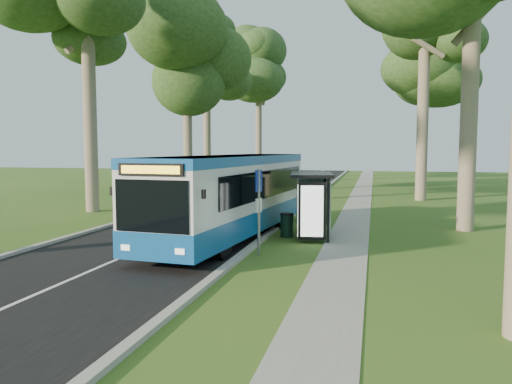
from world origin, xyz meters
The scene contains 17 objects.
ground centered at (0.00, 0.00, 0.00)m, with size 120.00×120.00×0.00m, color #32581B.
road centered at (-3.50, 10.00, 0.01)m, with size 7.00×100.00×0.02m, color black.
kerb_east centered at (0.00, 10.00, 0.06)m, with size 0.25×100.00×0.12m, color #9E9B93.
kerb_west centered at (-7.00, 10.00, 0.06)m, with size 0.25×100.00×0.12m, color #9E9B93.
centre_line centered at (-3.50, 10.00, 0.02)m, with size 0.12×100.00×0.01m, color white.
footpath centered at (3.00, 10.00, 0.01)m, with size 1.50×100.00×0.02m, color gray.
bus centered at (-1.20, 2.26, 1.58)m, with size 3.47×11.68×3.05m.
bus_stop_sign centered at (0.45, -0.51, 1.67)m, with size 0.15×0.37×2.70m.
bus_shelter centered at (1.76, 2.72, 1.68)m, with size 1.90×2.98×2.40m.
litter_bin centered at (0.74, 2.93, 0.45)m, with size 0.51×0.51×0.89m.
car_white centered at (-9.13, 19.41, 0.66)m, with size 1.57×3.90×1.33m, color silver.
car_silver centered at (-9.14, 31.90, 0.81)m, with size 1.72×4.93×1.62m, color #B2B5BA.
tree_west_c centered at (-9.00, 18.00, 9.74)m, with size 5.20×5.20×13.13m.
tree_west_d centered at (-11.00, 28.00, 11.32)m, with size 5.20×5.20×15.29m.
tree_west_e centered at (-8.50, 38.00, 11.35)m, with size 5.20×5.20×15.32m.
tree_east_c centered at (6.80, 18.00, 12.25)m, with size 5.20×5.20×16.56m.
tree_east_d centered at (8.00, 30.00, 10.09)m, with size 5.20×5.20×13.61m.
Camera 1 is at (3.90, -15.35, 3.31)m, focal length 35.00 mm.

